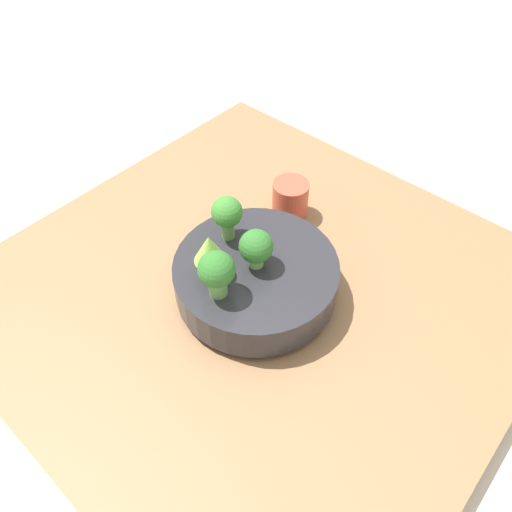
# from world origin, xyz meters

# --- Properties ---
(ground_plane) EXTENTS (6.00, 6.00, 0.00)m
(ground_plane) POSITION_xyz_m (0.00, 0.00, 0.00)
(ground_plane) COLOR beige
(table) EXTENTS (0.84, 0.86, 0.05)m
(table) POSITION_xyz_m (0.00, 0.00, 0.02)
(table) COLOR olive
(table) RESTS_ON ground_plane
(bowl) EXTENTS (0.27, 0.27, 0.08)m
(bowl) POSITION_xyz_m (0.02, 0.01, 0.09)
(bowl) COLOR #28282D
(bowl) RESTS_ON table
(broccoli_floret_front) EXTENTS (0.05, 0.05, 0.08)m
(broccoli_floret_front) POSITION_xyz_m (0.00, -0.07, 0.17)
(broccoli_floret_front) COLOR #609347
(broccoli_floret_front) RESTS_ON bowl
(romanesco_piece_near) EXTENTS (0.05, 0.05, 0.09)m
(romanesco_piece_near) POSITION_xyz_m (0.08, -0.03, 0.18)
(romanesco_piece_near) COLOR #7AB256
(romanesco_piece_near) RESTS_ON bowl
(broccoli_floret_right) EXTENTS (0.06, 0.06, 0.08)m
(broccoli_floret_right) POSITION_xyz_m (0.10, 0.01, 0.17)
(broccoli_floret_right) COLOR #609347
(broccoli_floret_right) RESTS_ON bowl
(broccoli_floret_center) EXTENTS (0.05, 0.05, 0.07)m
(broccoli_floret_center) POSITION_xyz_m (0.02, 0.01, 0.16)
(broccoli_floret_center) COLOR #7AB256
(broccoli_floret_center) RESTS_ON bowl
(cup) EXTENTS (0.07, 0.07, 0.08)m
(cup) POSITION_xyz_m (-0.18, -0.07, 0.09)
(cup) COLOR #C64C38
(cup) RESTS_ON table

